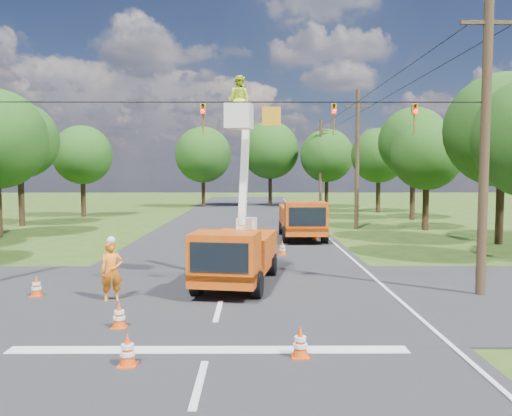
{
  "coord_description": "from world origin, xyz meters",
  "views": [
    {
      "loc": [
        1.04,
        -14.17,
        4.02
      ],
      "look_at": [
        1.12,
        6.15,
        2.6
      ],
      "focal_mm": 35.0,
      "sensor_mm": 36.0,
      "label": 1
    }
  ],
  "objects_px": {
    "pole_right_far": "(320,164)",
    "tree_far_b": "(270,150)",
    "distant_car": "(301,215)",
    "traffic_cone_8": "(119,315)",
    "tree_left_f": "(82,155)",
    "tree_far_c": "(327,156)",
    "tree_left_e": "(19,141)",
    "tree_far_a": "(203,155)",
    "traffic_cone_4": "(36,286)",
    "pole_right_mid": "(357,158)",
    "tree_right_c": "(427,155)",
    "traffic_cone_0": "(128,350)",
    "ground_worker": "(112,271)",
    "tree_right_e": "(379,156)",
    "bucket_truck": "(237,241)",
    "traffic_cone_1": "(300,342)",
    "tree_right_b": "(502,130)",
    "traffic_cone_7": "(315,234)",
    "traffic_cone_2": "(270,254)",
    "second_truck": "(302,219)",
    "tree_right_d": "(414,142)",
    "pole_right_near": "(485,140)"
  },
  "relations": [
    {
      "from": "traffic_cone_0",
      "to": "tree_right_c",
      "type": "bearing_deg",
      "value": 59.46
    },
    {
      "from": "traffic_cone_4",
      "to": "tree_right_e",
      "type": "relative_size",
      "value": 0.08
    },
    {
      "from": "tree_left_f",
      "to": "tree_right_d",
      "type": "height_order",
      "value": "tree_right_d"
    },
    {
      "from": "tree_right_b",
      "to": "tree_right_e",
      "type": "distance_m",
      "value": 23.04
    },
    {
      "from": "distant_car",
      "to": "pole_right_mid",
      "type": "bearing_deg",
      "value": -58.82
    },
    {
      "from": "bucket_truck",
      "to": "traffic_cone_0",
      "type": "bearing_deg",
      "value": -95.61
    },
    {
      "from": "traffic_cone_8",
      "to": "tree_far_a",
      "type": "bearing_deg",
      "value": 93.14
    },
    {
      "from": "traffic_cone_7",
      "to": "traffic_cone_2",
      "type": "bearing_deg",
      "value": -111.35
    },
    {
      "from": "tree_right_c",
      "to": "tree_far_b",
      "type": "distance_m",
      "value": 27.97
    },
    {
      "from": "traffic_cone_0",
      "to": "pole_right_near",
      "type": "relative_size",
      "value": 0.07
    },
    {
      "from": "traffic_cone_4",
      "to": "bucket_truck",
      "type": "bearing_deg",
      "value": 13.95
    },
    {
      "from": "traffic_cone_8",
      "to": "tree_right_c",
      "type": "bearing_deg",
      "value": 55.19
    },
    {
      "from": "traffic_cone_7",
      "to": "pole_right_mid",
      "type": "height_order",
      "value": "pole_right_mid"
    },
    {
      "from": "distant_car",
      "to": "tree_far_c",
      "type": "relative_size",
      "value": 0.4
    },
    {
      "from": "tree_right_c",
      "to": "traffic_cone_0",
      "type": "bearing_deg",
      "value": -120.54
    },
    {
      "from": "pole_right_mid",
      "to": "tree_right_e",
      "type": "relative_size",
      "value": 1.16
    },
    {
      "from": "pole_right_near",
      "to": "tree_far_a",
      "type": "relative_size",
      "value": 1.05
    },
    {
      "from": "tree_right_b",
      "to": "tree_far_b",
      "type": "height_order",
      "value": "tree_far_b"
    },
    {
      "from": "traffic_cone_2",
      "to": "traffic_cone_8",
      "type": "distance_m",
      "value": 10.54
    },
    {
      "from": "pole_right_far",
      "to": "traffic_cone_4",
      "type": "bearing_deg",
      "value": -109.88
    },
    {
      "from": "bucket_truck",
      "to": "pole_right_far",
      "type": "bearing_deg",
      "value": 87.64
    },
    {
      "from": "bucket_truck",
      "to": "traffic_cone_1",
      "type": "bearing_deg",
      "value": -67.56
    },
    {
      "from": "traffic_cone_4",
      "to": "tree_far_a",
      "type": "distance_m",
      "value": 43.6
    },
    {
      "from": "pole_right_far",
      "to": "tree_right_d",
      "type": "bearing_deg",
      "value": -64.14
    },
    {
      "from": "pole_right_far",
      "to": "traffic_cone_8",
      "type": "bearing_deg",
      "value": -104.13
    },
    {
      "from": "traffic_cone_1",
      "to": "tree_right_b",
      "type": "relative_size",
      "value": 0.07
    },
    {
      "from": "pole_right_mid",
      "to": "tree_far_a",
      "type": "height_order",
      "value": "pole_right_mid"
    },
    {
      "from": "traffic_cone_1",
      "to": "tree_right_e",
      "type": "height_order",
      "value": "tree_right_e"
    },
    {
      "from": "tree_right_d",
      "to": "tree_far_a",
      "type": "height_order",
      "value": "tree_right_d"
    },
    {
      "from": "ground_worker",
      "to": "traffic_cone_1",
      "type": "distance_m",
      "value": 7.36
    },
    {
      "from": "second_truck",
      "to": "tree_right_b",
      "type": "distance_m",
      "value": 12.35
    },
    {
      "from": "ground_worker",
      "to": "tree_right_c",
      "type": "xyz_separation_m",
      "value": [
        16.63,
        19.71,
        4.36
      ]
    },
    {
      "from": "traffic_cone_0",
      "to": "tree_right_c",
      "type": "relative_size",
      "value": 0.09
    },
    {
      "from": "traffic_cone_2",
      "to": "tree_right_e",
      "type": "bearing_deg",
      "value": 67.32
    },
    {
      "from": "traffic_cone_1",
      "to": "pole_right_far",
      "type": "relative_size",
      "value": 0.07
    },
    {
      "from": "second_truck",
      "to": "ground_worker",
      "type": "relative_size",
      "value": 3.38
    },
    {
      "from": "tree_left_f",
      "to": "tree_far_c",
      "type": "relative_size",
      "value": 0.92
    },
    {
      "from": "bucket_truck",
      "to": "pole_right_mid",
      "type": "relative_size",
      "value": 0.75
    },
    {
      "from": "tree_left_f",
      "to": "tree_far_c",
      "type": "bearing_deg",
      "value": 26.28
    },
    {
      "from": "tree_left_e",
      "to": "tree_far_a",
      "type": "height_order",
      "value": "tree_far_a"
    },
    {
      "from": "traffic_cone_2",
      "to": "traffic_cone_7",
      "type": "distance_m",
      "value": 8.19
    },
    {
      "from": "tree_left_e",
      "to": "tree_far_b",
      "type": "relative_size",
      "value": 0.91
    },
    {
      "from": "tree_right_e",
      "to": "second_truck",
      "type": "bearing_deg",
      "value": -115.01
    },
    {
      "from": "distant_car",
      "to": "traffic_cone_8",
      "type": "relative_size",
      "value": 5.23
    },
    {
      "from": "pole_right_mid",
      "to": "tree_right_c",
      "type": "relative_size",
      "value": 1.28
    },
    {
      "from": "second_truck",
      "to": "traffic_cone_8",
      "type": "xyz_separation_m",
      "value": [
        -6.41,
        -17.41,
        -0.89
      ]
    },
    {
      "from": "ground_worker",
      "to": "pole_right_mid",
      "type": "distance_m",
      "value": 24.26
    },
    {
      "from": "tree_far_c",
      "to": "tree_far_b",
      "type": "bearing_deg",
      "value": 155.22
    },
    {
      "from": "pole_right_far",
      "to": "tree_far_b",
      "type": "xyz_separation_m",
      "value": [
        -5.5,
        5.0,
        1.7
      ]
    },
    {
      "from": "second_truck",
      "to": "traffic_cone_7",
      "type": "relative_size",
      "value": 9.05
    }
  ]
}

